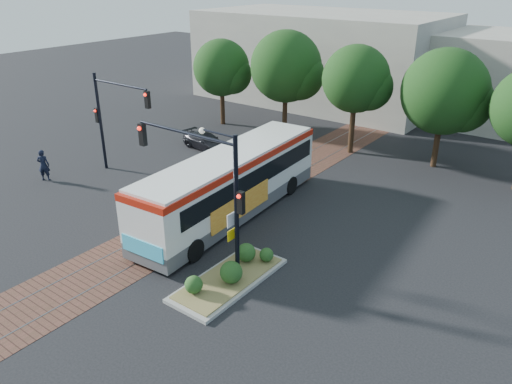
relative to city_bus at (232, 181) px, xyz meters
The scene contains 10 objects.
ground 4.32m from the city_bus, 105.96° to the right, with size 120.00×120.00×0.00m, color black.
trackbed 2.16m from the city_bus, 166.54° to the left, with size 3.60×40.00×0.02m.
tree_row 13.02m from the city_bus, 89.37° to the left, with size 26.40×5.60×7.67m.
warehouses 25.13m from the city_bus, 93.65° to the left, with size 40.00×13.00×8.00m.
city_bus is the anchor object (origin of this frame).
traffic_island 6.16m from the city_bus, 51.07° to the right, with size 2.20×5.20×1.13m.
signal_pole_main 5.81m from the city_bus, 58.47° to the right, with size 5.49×0.46×6.00m.
signal_pole_left 9.65m from the city_bus, behind, with size 4.99×0.34×6.00m.
officer 12.29m from the city_bus, 164.97° to the right, with size 0.70×0.46×1.91m, color black.
parked_car 10.59m from the city_bus, 139.58° to the left, with size 1.56×3.84×1.11m, color black.
Camera 1 is at (15.86, -13.87, 11.60)m, focal length 35.00 mm.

